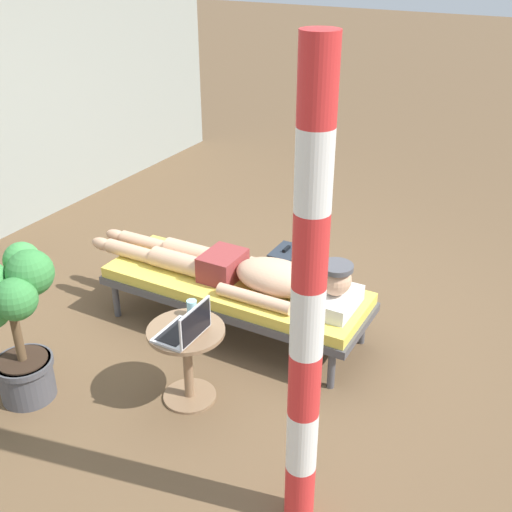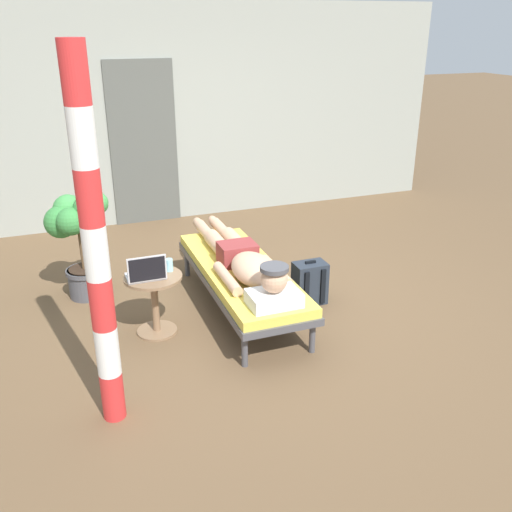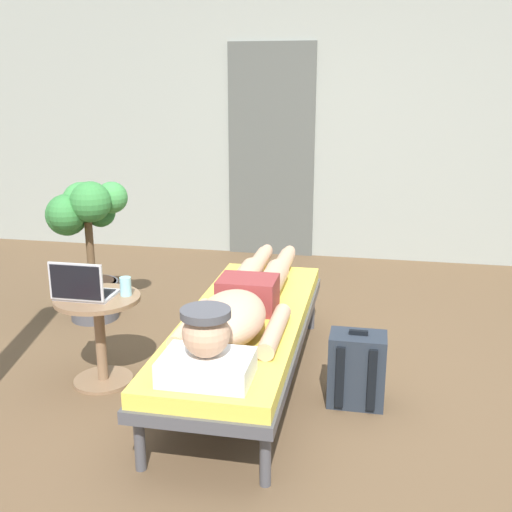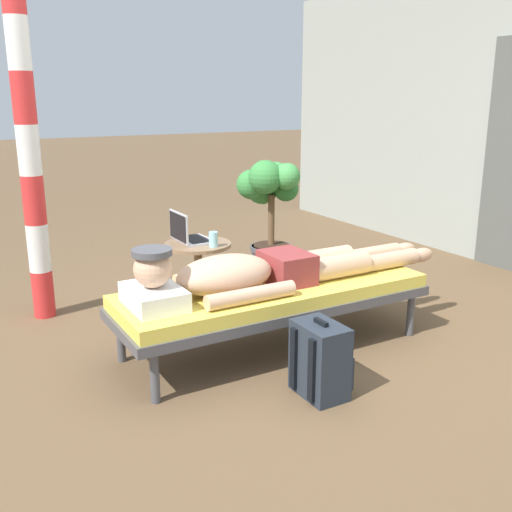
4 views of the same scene
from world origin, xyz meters
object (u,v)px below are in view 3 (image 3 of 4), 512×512
Objects in this scene: laptop at (82,289)px; drink_glass at (126,286)px; person_reclining at (240,305)px; potted_plant at (86,232)px; lounge_chair at (244,328)px; backpack at (357,369)px; side_table at (99,324)px.

drink_glass is at bearing 26.42° from laptop.
person_reclining is 2.10× the size of potted_plant.
laptop is at bearing -167.72° from lounge_chair.
person_reclining is 1.59m from potted_plant.
backpack is (0.64, -0.10, -0.15)m from lounge_chair.
lounge_chair is 1.56m from potted_plant.
laptop is (-0.87, -0.19, 0.24)m from lounge_chair.
backpack is at bearing -8.62° from lounge_chair.
laptop reaches higher than person_reclining.
potted_plant is (-1.96, 0.86, 0.46)m from backpack.
drink_glass is at bearing -172.63° from lounge_chair.
backpack is (1.51, 0.09, -0.39)m from laptop.
drink_glass is (0.21, 0.10, -0.01)m from laptop.
person_reclining is 0.72m from backpack.
laptop is at bearing -139.48° from side_table.
potted_plant reaches higher than side_table.
laptop is at bearing -176.47° from backpack.
potted_plant is at bearing 156.20° from backpack.
side_table is 4.92× the size of drink_glass.
lounge_chair is at bearing 9.69° from side_table.
laptop is at bearing -174.36° from person_reclining.
laptop is (-0.06, -0.05, 0.23)m from side_table.
person_reclining is 0.67m from drink_glass.
person_reclining is at bearing 2.46° from side_table.
side_table is 0.27m from drink_glass.
person_reclining is 4.15× the size of side_table.
person_reclining is at bearing -33.43° from potted_plant.
drink_glass is 0.10× the size of potted_plant.
backpack is 0.41× the size of potted_plant.
backpack is (1.45, 0.04, -0.16)m from side_table.
laptop is at bearing -65.05° from potted_plant.
side_table is at bearing -160.52° from drink_glass.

